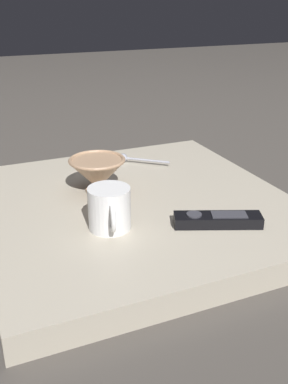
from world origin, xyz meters
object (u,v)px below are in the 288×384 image
cereal_bowl (97,173)px  teaspoon (129,158)px  coffee_mug (109,209)px  tv_remote_near (218,220)px

cereal_bowl → teaspoon: (-0.15, 0.13, -0.03)m
coffee_mug → tv_remote_near: bearing=69.9°
cereal_bowl → coffee_mug: 0.18m
tv_remote_near → cereal_bowl: bearing=-146.8°
coffee_mug → tv_remote_near: (0.07, 0.19, -0.03)m
cereal_bowl → teaspoon: bearing=137.9°
cereal_bowl → tv_remote_near: 0.29m
cereal_bowl → teaspoon: 0.20m
coffee_mug → teaspoon: coffee_mug is taller
teaspoon → coffee_mug: bearing=-27.3°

